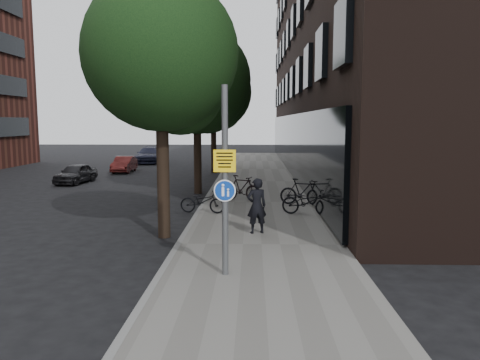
{
  "coord_description": "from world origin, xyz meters",
  "views": [
    {
      "loc": [
        0.01,
        -8.93,
        3.4
      ],
      "look_at": [
        -0.3,
        2.2,
        2.0
      ],
      "focal_mm": 35.0,
      "sensor_mm": 36.0,
      "label": 1
    }
  ],
  "objects_px": {
    "parked_bike_facade_near": "(307,202)",
    "parked_car_near": "(76,173)",
    "signpost": "(225,181)",
    "pedestrian": "(257,206)"
  },
  "relations": [
    {
      "from": "parked_bike_facade_near",
      "to": "parked_car_near",
      "type": "height_order",
      "value": "parked_car_near"
    },
    {
      "from": "pedestrian",
      "to": "parked_bike_facade_near",
      "type": "height_order",
      "value": "pedestrian"
    },
    {
      "from": "signpost",
      "to": "pedestrian",
      "type": "height_order",
      "value": "signpost"
    },
    {
      "from": "signpost",
      "to": "parked_car_near",
      "type": "relative_size",
      "value": 1.26
    },
    {
      "from": "pedestrian",
      "to": "parked_car_near",
      "type": "relative_size",
      "value": 0.51
    },
    {
      "from": "pedestrian",
      "to": "signpost",
      "type": "bearing_deg",
      "value": 63.02
    },
    {
      "from": "pedestrian",
      "to": "parked_car_near",
      "type": "bearing_deg",
      "value": -66.57
    },
    {
      "from": "parked_car_near",
      "to": "parked_bike_facade_near",
      "type": "bearing_deg",
      "value": -30.33
    },
    {
      "from": "signpost",
      "to": "parked_car_near",
      "type": "height_order",
      "value": "signpost"
    },
    {
      "from": "pedestrian",
      "to": "parked_car_near",
      "type": "xyz_separation_m",
      "value": [
        -9.9,
        11.84,
        -0.39
      ]
    }
  ]
}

